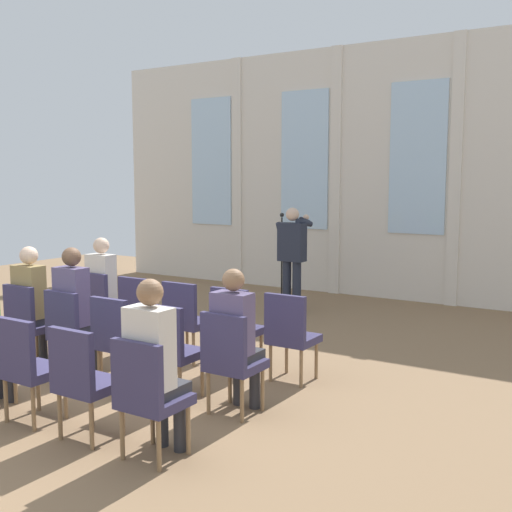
{
  "coord_description": "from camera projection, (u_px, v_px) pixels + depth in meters",
  "views": [
    {
      "loc": [
        4.44,
        -3.69,
        2.1
      ],
      "look_at": [
        -0.1,
        3.54,
        1.05
      ],
      "focal_mm": 44.16,
      "sensor_mm": 36.0,
      "label": 1
    }
  ],
  "objects": [
    {
      "name": "audience_r1_c4",
      "position": [
        236.0,
        333.0,
        5.62
      ],
      "size": [
        0.36,
        0.39,
        1.32
      ],
      "color": "#2D2D33",
      "rests_on": "ground"
    },
    {
      "name": "chair_r1_c2",
      "position": [
        118.0,
        336.0,
        6.29
      ],
      "size": [
        0.46,
        0.44,
        0.94
      ],
      "color": "olive",
      "rests_on": "ground"
    },
    {
      "name": "chair_r1_c4",
      "position": [
        231.0,
        357.0,
        5.57
      ],
      "size": [
        0.46,
        0.44,
        0.94
      ],
      "color": "olive",
      "rests_on": "ground"
    },
    {
      "name": "chair_r0_c0",
      "position": [
        100.0,
        304.0,
        7.93
      ],
      "size": [
        0.46,
        0.44,
        0.94
      ],
      "color": "olive",
      "rests_on": "ground"
    },
    {
      "name": "ground_plane",
      "position": [
        58.0,
        412.0,
        5.7
      ],
      "size": [
        17.82,
        17.82,
        0.0
      ],
      "primitive_type": "plane",
      "color": "#846647"
    },
    {
      "name": "chair_r1_c0",
      "position": [
        28.0,
        320.0,
        7.02
      ],
      "size": [
        0.46,
        0.44,
        0.94
      ],
      "color": "olive",
      "rests_on": "ground"
    },
    {
      "name": "chair_r2_c2",
      "position": [
        27.0,
        363.0,
        5.38
      ],
      "size": [
        0.46,
        0.44,
        0.94
      ],
      "color": "olive",
      "rests_on": "ground"
    },
    {
      "name": "chair_r0_c4",
      "position": [
        290.0,
        332.0,
        6.49
      ],
      "size": [
        0.46,
        0.44,
        0.94
      ],
      "color": "olive",
      "rests_on": "ground"
    },
    {
      "name": "audience_r2_c4",
      "position": [
        154.0,
        360.0,
        4.7
      ],
      "size": [
        0.36,
        0.39,
        1.38
      ],
      "color": "#2D2D33",
      "rests_on": "ground"
    },
    {
      "name": "audience_r1_c0",
      "position": [
        33.0,
        300.0,
        7.06
      ],
      "size": [
        0.36,
        0.39,
        1.36
      ],
      "color": "#2D2D33",
      "rests_on": "ground"
    },
    {
      "name": "chair_r0_c1",
      "position": [
        141.0,
        310.0,
        7.57
      ],
      "size": [
        0.46,
        0.44,
        0.94
      ],
      "color": "olive",
      "rests_on": "ground"
    },
    {
      "name": "rear_partition",
      "position": [
        361.0,
        171.0,
        11.17
      ],
      "size": [
        10.71,
        0.14,
        4.44
      ],
      "color": "silver",
      "rests_on": "ground"
    },
    {
      "name": "chair_r1_c1",
      "position": [
        71.0,
        328.0,
        6.66
      ],
      "size": [
        0.46,
        0.44,
        0.94
      ],
      "color": "olive",
      "rests_on": "ground"
    },
    {
      "name": "audience_r0_c0",
      "position": [
        104.0,
        285.0,
        7.97
      ],
      "size": [
        0.36,
        0.39,
        1.37
      ],
      "color": "#2D2D33",
      "rests_on": "ground"
    },
    {
      "name": "audience_r1_c1",
      "position": [
        75.0,
        305.0,
        6.69
      ],
      "size": [
        0.36,
        0.39,
        1.39
      ],
      "color": "#2D2D33",
      "rests_on": "ground"
    },
    {
      "name": "speaker",
      "position": [
        292.0,
        251.0,
        9.94
      ],
      "size": [
        0.5,
        0.69,
        1.65
      ],
      "color": "#232838",
      "rests_on": "ground"
    },
    {
      "name": "chair_r0_c3",
      "position": [
        235.0,
        324.0,
        6.85
      ],
      "size": [
        0.46,
        0.44,
        0.94
      ],
      "color": "olive",
      "rests_on": "ground"
    },
    {
      "name": "mic_stand",
      "position": [
        282.0,
        287.0,
        10.35
      ],
      "size": [
        0.28,
        0.28,
        1.55
      ],
      "color": "black",
      "rests_on": "ground"
    },
    {
      "name": "chair_r2_c3",
      "position": [
        83.0,
        376.0,
        5.02
      ],
      "size": [
        0.46,
        0.44,
        0.94
      ],
      "color": "olive",
      "rests_on": "ground"
    },
    {
      "name": "chair_r2_c4",
      "position": [
        148.0,
        392.0,
        4.66
      ],
      "size": [
        0.46,
        0.44,
        0.94
      ],
      "color": "olive",
      "rests_on": "ground"
    },
    {
      "name": "chair_r0_c2",
      "position": [
        186.0,
        316.0,
        7.21
      ],
      "size": [
        0.46,
        0.44,
        0.94
      ],
      "color": "olive",
      "rests_on": "ground"
    },
    {
      "name": "chair_r1_c3",
      "position": [
        171.0,
        346.0,
        5.93
      ],
      "size": [
        0.46,
        0.44,
        0.94
      ],
      "color": "olive",
      "rests_on": "ground"
    }
  ]
}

